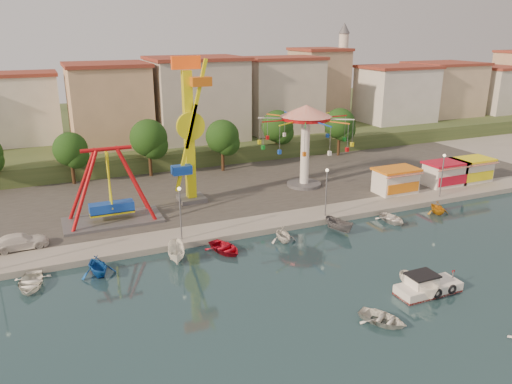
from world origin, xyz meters
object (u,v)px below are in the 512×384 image
kamikaze_tower (191,134)px  van (20,241)px  pirate_ship_ride (110,187)px  rowboat_a (383,319)px  skiff (418,286)px  cabin_motorboat (427,287)px  wave_swinger (306,127)px

kamikaze_tower → van: kamikaze_tower is taller
pirate_ship_ride → rowboat_a: bearing=-60.6°
rowboat_a → van: size_ratio=0.72×
rowboat_a → skiff: skiff is taller
cabin_motorboat → pirate_ship_ride: bearing=130.2°
pirate_ship_ride → cabin_motorboat: (20.59, -24.11, -3.89)m
cabin_motorboat → van: size_ratio=1.10×
pirate_ship_ride → rowboat_a: size_ratio=2.87×
kamikaze_tower → wave_swinger: 14.84m
wave_swinger → skiff: 28.42m
cabin_motorboat → skiff: 0.82m
rowboat_a → van: (-23.57, 22.67, 0.95)m
skiff → rowboat_a: bearing=-161.9°
rowboat_a → wave_swinger: bearing=42.7°
kamikaze_tower → wave_swinger: kamikaze_tower is taller
pirate_ship_ride → skiff: pirate_ship_ride is taller
cabin_motorboat → skiff: cabin_motorboat is taller
wave_swinger → van: wave_swinger is taller
wave_swinger → van: (-33.28, -6.56, -6.89)m
pirate_ship_ride → skiff: size_ratio=2.62×
pirate_ship_ride → skiff: (19.81, -24.00, -3.66)m
skiff → kamikaze_tower: bearing=105.2°
rowboat_a → skiff: 5.51m
van → cabin_motorboat: bearing=-129.0°
skiff → cabin_motorboat: bearing=-14.0°
pirate_ship_ride → rowboat_a: 30.35m
rowboat_a → skiff: bearing=-5.3°
wave_swinger → skiff: bearing=-99.8°
pirate_ship_ride → kamikaze_tower: (9.66, 2.88, 4.20)m
wave_swinger → skiff: size_ratio=3.04×
pirate_ship_ride → cabin_motorboat: pirate_ship_ride is taller
cabin_motorboat → skiff: (-0.78, 0.12, 0.24)m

